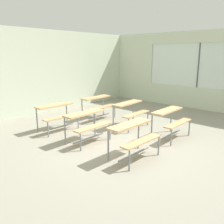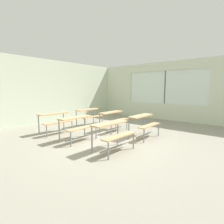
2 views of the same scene
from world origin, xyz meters
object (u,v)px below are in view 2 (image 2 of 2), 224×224
at_px(desk_bench_r1c1, 113,117).
at_px(desk_bench_r2c0, 55,118).
at_px(desk_bench_r0c1, 144,121).
at_px(desk_bench_r1c0, 78,123).
at_px(desk_bench_r0c0, 113,130).
at_px(desk_bench_r2c1, 89,113).

bearing_deg(desk_bench_r1c1, desk_bench_r2c0, 138.81).
height_order(desk_bench_r0c1, desk_bench_r1c0, same).
bearing_deg(desk_bench_r0c0, desk_bench_r2c1, 59.63).
bearing_deg(desk_bench_r0c0, desk_bench_r1c1, 40.85).
relative_size(desk_bench_r1c0, desk_bench_r1c1, 0.99).
height_order(desk_bench_r1c0, desk_bench_r2c0, same).
height_order(desk_bench_r0c1, desk_bench_r1c1, same).
height_order(desk_bench_r1c0, desk_bench_r1c1, same).
bearing_deg(desk_bench_r0c1, desk_bench_r2c1, 88.23).
xyz_separation_m(desk_bench_r1c1, desk_bench_r2c0, (-1.65, 1.34, 0.00)).
relative_size(desk_bench_r0c1, desk_bench_r1c1, 0.99).
xyz_separation_m(desk_bench_r1c0, desk_bench_r2c0, (0.04, 1.32, 0.00)).
relative_size(desk_bench_r0c1, desk_bench_r1c0, 1.00).
xyz_separation_m(desk_bench_r0c0, desk_bench_r2c1, (1.71, 2.77, 0.00)).
bearing_deg(desk_bench_r1c0, desk_bench_r2c0, 87.47).
distance_m(desk_bench_r0c1, desk_bench_r1c1, 1.36).
distance_m(desk_bench_r2c0, desk_bench_r2c1, 1.66).
xyz_separation_m(desk_bench_r1c1, desk_bench_r2c1, (0.01, 1.37, 0.00)).
height_order(desk_bench_r0c0, desk_bench_r1c1, same).
distance_m(desk_bench_r0c0, desk_bench_r0c1, 1.65).
xyz_separation_m(desk_bench_r0c0, desk_bench_r1c0, (0.01, 1.43, 0.00)).
relative_size(desk_bench_r1c0, desk_bench_r2c0, 0.99).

